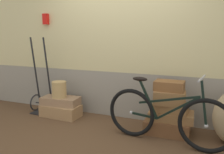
{
  "coord_description": "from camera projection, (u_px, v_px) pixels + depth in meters",
  "views": [
    {
      "loc": [
        1.41,
        -3.05,
        1.46
      ],
      "look_at": [
        0.04,
        0.28,
        0.82
      ],
      "focal_mm": 37.54,
      "sensor_mm": 36.0,
      "label": 1
    }
  ],
  "objects": [
    {
      "name": "suitcase_2",
      "position": [
        167.0,
        126.0,
        3.54
      ],
      "size": [
        0.67,
        0.46,
        0.21
      ],
      "primitive_type": "cube",
      "rotation": [
        0.0,
        0.0,
        0.02
      ],
      "color": "brown",
      "rests_on": "ground"
    },
    {
      "name": "bicycle",
      "position": [
        165.0,
        117.0,
        3.15
      ],
      "size": [
        1.72,
        0.46,
        0.96
      ],
      "color": "black",
      "rests_on": "ground"
    },
    {
      "name": "wicker_basket",
      "position": [
        59.0,
        89.0,
        4.2
      ],
      "size": [
        0.25,
        0.25,
        0.29
      ],
      "primitive_type": "cylinder",
      "color": "tan",
      "rests_on": "suitcase_1"
    },
    {
      "name": "luggage_trolley",
      "position": [
        42.0,
        96.0,
        4.47
      ],
      "size": [
        0.37,
        0.38,
        1.43
      ],
      "color": "black",
      "rests_on": "ground"
    },
    {
      "name": "ground",
      "position": [
        102.0,
        134.0,
        3.57
      ],
      "size": [
        9.23,
        5.2,
        0.06
      ],
      "primitive_type": "cube",
      "color": "#513823"
    },
    {
      "name": "suitcase_0",
      "position": [
        61.0,
        111.0,
        4.25
      ],
      "size": [
        0.72,
        0.37,
        0.21
      ],
      "primitive_type": "cube",
      "rotation": [
        0.0,
        0.0,
        -0.02
      ],
      "color": "#9E754C",
      "rests_on": "ground"
    },
    {
      "name": "suitcase_6",
      "position": [
        169.0,
        86.0,
        3.45
      ],
      "size": [
        0.43,
        0.3,
        0.14
      ],
      "primitive_type": "cube",
      "rotation": [
        0.0,
        0.0,
        -0.02
      ],
      "color": "brown",
      "rests_on": "suitcase_5"
    },
    {
      "name": "station_building",
      "position": [
        123.0,
        34.0,
        4.07
      ],
      "size": [
        7.23,
        0.74,
        2.96
      ],
      "color": "gray",
      "rests_on": "ground"
    },
    {
      "name": "suitcase_5",
      "position": [
        170.0,
        98.0,
        3.44
      ],
      "size": [
        0.49,
        0.36,
        0.19
      ],
      "primitive_type": "cube",
      "rotation": [
        0.0,
        0.0,
        0.11
      ],
      "color": "olive",
      "rests_on": "suitcase_4"
    },
    {
      "name": "suitcase_1",
      "position": [
        61.0,
        101.0,
        4.26
      ],
      "size": [
        0.7,
        0.41,
        0.14
      ],
      "primitive_type": "cube",
      "rotation": [
        0.0,
        0.0,
        0.09
      ],
      "color": "#937051",
      "rests_on": "suitcase_0"
    },
    {
      "name": "suitcase_4",
      "position": [
        170.0,
        107.0,
        3.49
      ],
      "size": [
        0.52,
        0.36,
        0.12
      ],
      "primitive_type": "cube",
      "rotation": [
        0.0,
        0.0,
        -0.05
      ],
      "color": "olive",
      "rests_on": "suitcase_3"
    },
    {
      "name": "suitcase_3",
      "position": [
        171.0,
        116.0,
        3.51
      ],
      "size": [
        0.67,
        0.42,
        0.13
      ],
      "primitive_type": "cube",
      "rotation": [
        0.0,
        0.0,
        0.05
      ],
      "color": "olive",
      "rests_on": "suitcase_2"
    }
  ]
}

